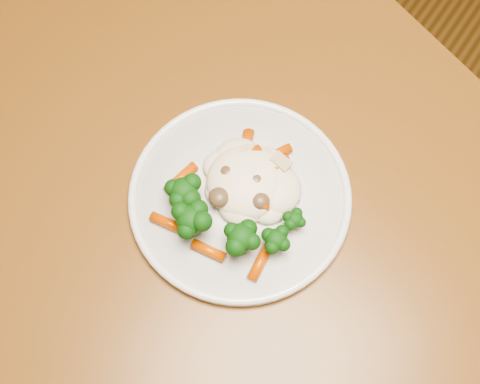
{
  "coord_description": "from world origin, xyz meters",
  "views": [
    {
      "loc": [
        0.49,
        0.06,
        1.4
      ],
      "look_at": [
        0.33,
        0.28,
        0.77
      ],
      "focal_mm": 45.0,
      "sensor_mm": 36.0,
      "label": 1
    }
  ],
  "objects": [
    {
      "name": "dining_table",
      "position": [
        0.21,
        0.27,
        0.65
      ],
      "size": [
        1.37,
        1.12,
        0.75
      ],
      "rotation": [
        0.0,
        0.0,
        -0.32
      ],
      "color": "brown",
      "rests_on": "ground"
    },
    {
      "name": "meal",
      "position": [
        0.34,
        0.27,
        0.78
      ],
      "size": [
        0.16,
        0.18,
        0.05
      ],
      "color": "#F1E3C1",
      "rests_on": "plate"
    },
    {
      "name": "plate",
      "position": [
        0.33,
        0.28,
        0.76
      ],
      "size": [
        0.26,
        0.26,
        0.01
      ],
      "primitive_type": "cylinder",
      "color": "white",
      "rests_on": "dining_table"
    }
  ]
}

